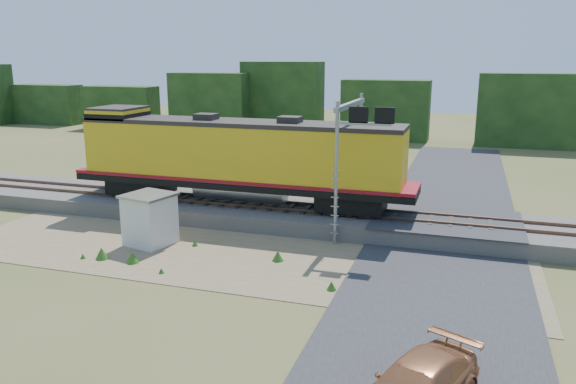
% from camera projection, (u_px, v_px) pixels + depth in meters
% --- Properties ---
extents(ground, '(140.00, 140.00, 0.00)m').
position_uv_depth(ground, '(268.00, 263.00, 23.84)').
color(ground, '#475123').
rests_on(ground, ground).
extents(ballast, '(70.00, 5.00, 0.80)m').
position_uv_depth(ballast, '(307.00, 216.00, 29.30)').
color(ballast, slate).
rests_on(ballast, ground).
extents(rails, '(70.00, 1.54, 0.16)m').
position_uv_depth(rails, '(307.00, 208.00, 29.18)').
color(rails, brown).
rests_on(rails, ballast).
extents(dirt_shoulder, '(26.00, 8.00, 0.03)m').
position_uv_depth(dirt_shoulder, '(230.00, 254.00, 24.90)').
color(dirt_shoulder, '#8C7754').
rests_on(dirt_shoulder, ground).
extents(road, '(7.00, 66.00, 0.86)m').
position_uv_depth(road, '(439.00, 274.00, 22.41)').
color(road, '#38383A').
rests_on(road, ground).
extents(tree_line_north, '(130.00, 3.00, 6.50)m').
position_uv_depth(tree_line_north, '(392.00, 111.00, 58.26)').
color(tree_line_north, black).
rests_on(tree_line_north, ground).
extents(weed_clumps, '(15.00, 6.20, 0.56)m').
position_uv_depth(weed_clumps, '(195.00, 253.00, 24.98)').
color(weed_clumps, '#30611B').
rests_on(weed_clumps, ground).
extents(locomotive, '(18.74, 2.86, 4.84)m').
position_uv_depth(locomotive, '(235.00, 157.00, 29.81)').
color(locomotive, black).
rests_on(locomotive, rails).
extents(shed, '(2.43, 2.43, 2.42)m').
position_uv_depth(shed, '(150.00, 219.00, 25.89)').
color(shed, silver).
rests_on(shed, ground).
extents(signal_gantry, '(2.63, 6.20, 6.63)m').
position_uv_depth(signal_gantry, '(354.00, 132.00, 26.87)').
color(signal_gantry, gray).
rests_on(signal_gantry, ground).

